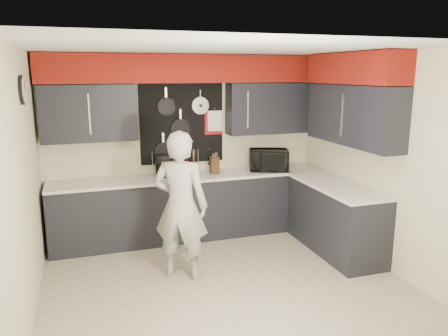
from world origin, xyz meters
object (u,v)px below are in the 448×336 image
object	(u,v)px
utensil_crock	(194,169)
coffee_maker	(162,165)
microwave	(269,160)
knife_block	(215,165)
person	(181,206)

from	to	relation	value
utensil_crock	coffee_maker	size ratio (longest dim) A/B	0.53
microwave	knife_block	size ratio (longest dim) A/B	2.30
utensil_crock	coffee_maker	distance (m)	0.47
coffee_maker	person	size ratio (longest dim) A/B	0.18
knife_block	person	xyz separation A→B (m)	(-0.77, -1.21, -0.18)
microwave	person	xyz separation A→B (m)	(-1.60, -1.15, -0.21)
coffee_maker	utensil_crock	bearing A→B (deg)	0.23
knife_block	utensil_crock	bearing A→B (deg)	164.72
microwave	coffee_maker	size ratio (longest dim) A/B	1.85
knife_block	utensil_crock	size ratio (longest dim) A/B	1.51
knife_block	utensil_crock	xyz separation A→B (m)	(-0.29, 0.06, -0.04)
knife_block	coffee_maker	size ratio (longest dim) A/B	0.81
knife_block	microwave	bearing A→B (deg)	-7.85
microwave	coffee_maker	distance (m)	1.58
microwave	utensil_crock	xyz separation A→B (m)	(-1.11, 0.11, -0.07)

